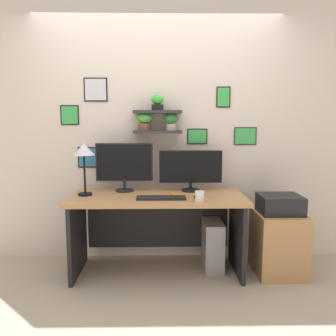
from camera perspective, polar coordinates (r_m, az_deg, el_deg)
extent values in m
plane|color=tan|center=(3.47, -1.71, -16.75)|extent=(8.00, 8.00, 0.00)
cube|color=beige|center=(3.60, -1.71, 6.30)|extent=(4.40, 0.04, 2.70)
cube|color=#2D2D33|center=(3.48, -1.73, 5.99)|extent=(0.48, 0.20, 0.03)
cube|color=#2D2D33|center=(3.48, -1.74, 9.24)|extent=(0.48, 0.20, 0.03)
cylinder|color=#B2A899|center=(3.48, 0.47, 6.77)|extent=(0.10, 0.10, 0.06)
ellipsoid|color=#308037|center=(3.48, 0.47, 8.25)|extent=(0.14, 0.14, 0.12)
cylinder|color=black|center=(3.49, -1.75, 9.95)|extent=(0.12, 0.12, 0.06)
ellipsoid|color=green|center=(3.49, -1.75, 11.19)|extent=(0.12, 0.12, 0.09)
cylinder|color=brown|center=(3.49, -3.93, 6.79)|extent=(0.13, 0.13, 0.07)
ellipsoid|color=green|center=(3.49, -3.95, 8.28)|extent=(0.16, 0.16, 0.11)
cube|color=black|center=(3.60, 4.84, 5.23)|extent=(0.21, 0.02, 0.16)
cube|color=green|center=(3.59, 4.86, 5.22)|extent=(0.19, 0.00, 0.14)
cube|color=black|center=(3.70, -15.89, 8.39)|extent=(0.19, 0.02, 0.20)
cube|color=green|center=(3.69, -15.93, 8.39)|extent=(0.16, 0.00, 0.18)
cube|color=black|center=(3.68, -12.89, 1.73)|extent=(0.23, 0.02, 0.21)
cube|color=teal|center=(3.67, -12.92, 1.72)|extent=(0.20, 0.00, 0.19)
cube|color=black|center=(3.64, 9.11, 11.48)|extent=(0.14, 0.02, 0.21)
cube|color=green|center=(3.63, 9.13, 11.48)|extent=(0.12, 0.00, 0.19)
cube|color=black|center=(3.66, -11.84, 12.53)|extent=(0.24, 0.02, 0.24)
cube|color=silver|center=(3.65, -11.87, 12.54)|extent=(0.21, 0.00, 0.21)
cube|color=#2D2D33|center=(3.69, 12.61, 5.16)|extent=(0.23, 0.02, 0.18)
cube|color=green|center=(3.68, 12.64, 5.15)|extent=(0.21, 0.00, 0.16)
cube|color=tan|center=(3.24, -1.76, -4.91)|extent=(1.63, 0.68, 0.04)
cube|color=black|center=(3.44, -14.70, -10.92)|extent=(0.04, 0.62, 0.71)
cube|color=black|center=(3.42, 11.31, -10.92)|extent=(0.04, 0.62, 0.71)
cube|color=black|center=(3.62, -1.67, -9.13)|extent=(1.43, 0.02, 0.50)
cylinder|color=black|center=(3.46, -7.16, -3.69)|extent=(0.18, 0.18, 0.02)
cylinder|color=black|center=(3.45, -7.17, -2.76)|extent=(0.03, 0.03, 0.10)
cube|color=black|center=(3.43, -7.22, 0.96)|extent=(0.56, 0.02, 0.37)
cube|color=black|center=(3.41, -7.24, 0.93)|extent=(0.54, 0.00, 0.35)
cylinder|color=black|center=(3.45, 3.74, -3.67)|extent=(0.18, 0.18, 0.02)
cylinder|color=black|center=(3.44, 3.75, -2.90)|extent=(0.03, 0.03, 0.08)
cube|color=black|center=(3.42, 3.76, 0.23)|extent=(0.62, 0.02, 0.32)
cube|color=black|center=(3.41, 3.78, 0.20)|extent=(0.60, 0.00, 0.30)
cube|color=black|center=(3.09, -1.14, -4.95)|extent=(0.44, 0.14, 0.02)
ellipsoid|color=black|center=(3.12, 4.77, -4.78)|extent=(0.06, 0.09, 0.03)
cylinder|color=black|center=(3.34, -13.49, -4.21)|extent=(0.13, 0.13, 0.02)
cylinder|color=black|center=(3.31, -13.59, -1.00)|extent=(0.02, 0.02, 0.36)
cone|color=silver|center=(3.28, -13.72, 3.03)|extent=(0.20, 0.20, 0.11)
cube|color=orange|center=(3.26, 1.24, -4.39)|extent=(0.12, 0.16, 0.01)
cylinder|color=white|center=(3.01, 5.21, -4.66)|extent=(0.08, 0.08, 0.09)
cube|color=tan|center=(3.52, 17.73, -11.68)|extent=(0.44, 0.50, 0.58)
cube|color=black|center=(3.41, 17.99, -5.68)|extent=(0.38, 0.34, 0.17)
cube|color=#99999E|center=(3.52, 7.36, -12.36)|extent=(0.18, 0.40, 0.47)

